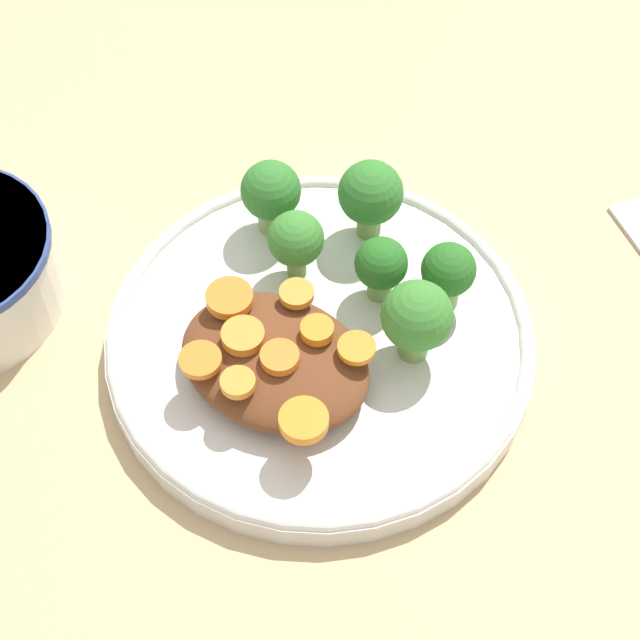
% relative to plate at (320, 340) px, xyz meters
% --- Properties ---
extents(ground_plane, '(4.00, 4.00, 0.00)m').
position_rel_plate_xyz_m(ground_plane, '(0.00, 0.00, -0.01)').
color(ground_plane, tan).
extents(plate, '(0.26, 0.26, 0.02)m').
position_rel_plate_xyz_m(plate, '(0.00, 0.00, 0.00)').
color(plate, silver).
rests_on(plate, ground_plane).
extents(stew_mound, '(0.11, 0.09, 0.03)m').
position_rel_plate_xyz_m(stew_mound, '(-0.01, -0.04, 0.02)').
color(stew_mound, brown).
rests_on(stew_mound, plate).
extents(broccoli_floret_0, '(0.03, 0.03, 0.05)m').
position_rel_plate_xyz_m(broccoli_floret_0, '(0.01, 0.05, 0.03)').
color(broccoli_floret_0, '#759E51').
rests_on(broccoli_floret_0, plate).
extents(broccoli_floret_1, '(0.03, 0.03, 0.05)m').
position_rel_plate_xyz_m(broccoli_floret_1, '(0.05, 0.06, 0.03)').
color(broccoli_floret_1, '#7FA85B').
rests_on(broccoli_floret_1, plate).
extents(broccoli_floret_2, '(0.04, 0.04, 0.06)m').
position_rel_plate_xyz_m(broccoli_floret_2, '(-0.02, 0.09, 0.04)').
color(broccoli_floret_2, '#759E51').
rests_on(broccoli_floret_2, plate).
extents(broccoli_floret_3, '(0.04, 0.04, 0.06)m').
position_rel_plate_xyz_m(broccoli_floret_3, '(0.05, 0.02, 0.04)').
color(broccoli_floret_3, '#759E51').
rests_on(broccoli_floret_3, plate).
extents(broccoli_floret_4, '(0.04, 0.04, 0.05)m').
position_rel_plate_xyz_m(broccoli_floret_4, '(-0.07, 0.06, 0.04)').
color(broccoli_floret_4, '#7FA85B').
rests_on(broccoli_floret_4, plate).
extents(broccoli_floret_5, '(0.03, 0.03, 0.05)m').
position_rel_plate_xyz_m(broccoli_floret_5, '(-0.04, 0.03, 0.04)').
color(broccoli_floret_5, '#759E51').
rests_on(broccoli_floret_5, plate).
extents(carrot_slice_0, '(0.02, 0.02, 0.00)m').
position_rel_plate_xyz_m(carrot_slice_0, '(0.03, -0.01, 0.04)').
color(carrot_slice_0, orange).
rests_on(carrot_slice_0, stew_mound).
extents(carrot_slice_1, '(0.03, 0.03, 0.01)m').
position_rel_plate_xyz_m(carrot_slice_1, '(-0.05, -0.02, 0.04)').
color(carrot_slice_1, orange).
rests_on(carrot_slice_1, stew_mound).
extents(carrot_slice_2, '(0.02, 0.02, 0.01)m').
position_rel_plate_xyz_m(carrot_slice_2, '(0.00, -0.04, 0.04)').
color(carrot_slice_2, orange).
rests_on(carrot_slice_2, stew_mound).
extents(carrot_slice_3, '(0.02, 0.02, 0.00)m').
position_rel_plate_xyz_m(carrot_slice_3, '(-0.04, -0.07, 0.04)').
color(carrot_slice_3, orange).
rests_on(carrot_slice_3, stew_mound).
extents(carrot_slice_4, '(0.03, 0.03, 0.01)m').
position_rel_plate_xyz_m(carrot_slice_4, '(0.03, -0.07, 0.04)').
color(carrot_slice_4, orange).
rests_on(carrot_slice_4, stew_mound).
extents(carrot_slice_5, '(0.02, 0.02, 0.01)m').
position_rel_plate_xyz_m(carrot_slice_5, '(-0.03, -0.04, 0.04)').
color(carrot_slice_5, orange).
rests_on(carrot_slice_5, stew_mound).
extents(carrot_slice_6, '(0.02, 0.02, 0.01)m').
position_rel_plate_xyz_m(carrot_slice_6, '(0.01, -0.02, 0.04)').
color(carrot_slice_6, orange).
rests_on(carrot_slice_6, stew_mound).
extents(carrot_slice_7, '(0.02, 0.02, 0.01)m').
position_rel_plate_xyz_m(carrot_slice_7, '(-0.01, -0.07, 0.04)').
color(carrot_slice_7, orange).
rests_on(carrot_slice_7, stew_mound).
extents(carrot_slice_8, '(0.02, 0.02, 0.00)m').
position_rel_plate_xyz_m(carrot_slice_8, '(-0.02, -0.00, 0.04)').
color(carrot_slice_8, orange).
rests_on(carrot_slice_8, stew_mound).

